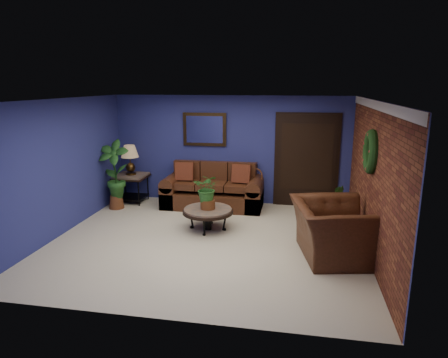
% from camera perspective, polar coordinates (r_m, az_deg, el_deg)
% --- Properties ---
extents(floor, '(5.50, 5.50, 0.00)m').
position_cam_1_polar(floor, '(7.29, -2.41, -8.79)').
color(floor, beige).
rests_on(floor, ground).
extents(wall_back, '(5.50, 0.04, 2.50)m').
position_cam_1_polar(wall_back, '(9.32, 0.90, 4.17)').
color(wall_back, navy).
rests_on(wall_back, ground).
extents(wall_left, '(0.04, 5.00, 2.50)m').
position_cam_1_polar(wall_left, '(7.98, -22.17, 1.56)').
color(wall_left, navy).
rests_on(wall_left, ground).
extents(wall_right_brick, '(0.04, 5.00, 2.50)m').
position_cam_1_polar(wall_right_brick, '(6.86, 20.50, -0.13)').
color(wall_right_brick, brown).
rests_on(wall_right_brick, ground).
extents(ceiling, '(5.50, 5.00, 0.02)m').
position_cam_1_polar(ceiling, '(6.75, -2.63, 11.25)').
color(ceiling, silver).
rests_on(ceiling, wall_back).
extents(crown_molding, '(0.03, 5.00, 0.14)m').
position_cam_1_polar(crown_molding, '(6.69, 21.09, 9.75)').
color(crown_molding, white).
rests_on(crown_molding, wall_right_brick).
extents(wall_mirror, '(1.02, 0.06, 0.77)m').
position_cam_1_polar(wall_mirror, '(9.33, -2.79, 7.09)').
color(wall_mirror, '#432D14').
rests_on(wall_mirror, wall_back).
extents(closet_door, '(1.44, 0.06, 2.18)m').
position_cam_1_polar(closet_door, '(9.21, 11.68, 2.51)').
color(closet_door, black).
rests_on(closet_door, wall_back).
extents(wreath, '(0.16, 0.72, 0.72)m').
position_cam_1_polar(wreath, '(6.81, 20.25, 3.67)').
color(wreath, black).
rests_on(wreath, wall_right_brick).
extents(sofa, '(2.25, 0.97, 1.01)m').
position_cam_1_polar(sofa, '(9.18, -1.52, -1.85)').
color(sofa, '#4C2415').
rests_on(sofa, ground).
extents(coffee_table, '(0.98, 0.98, 0.42)m').
position_cam_1_polar(coffee_table, '(7.71, -2.32, -4.66)').
color(coffee_table, '#4F4A45').
rests_on(coffee_table, ground).
extents(end_table, '(0.73, 0.73, 0.67)m').
position_cam_1_polar(end_table, '(9.69, -13.10, -0.26)').
color(end_table, '#4F4A45').
rests_on(end_table, ground).
extents(table_lamp, '(0.40, 0.40, 0.67)m').
position_cam_1_polar(table_lamp, '(9.57, -13.29, 3.18)').
color(table_lamp, '#432D14').
rests_on(table_lamp, end_table).
extents(side_chair, '(0.43, 0.43, 0.90)m').
position_cam_1_polar(side_chair, '(9.02, 4.27, -0.98)').
color(side_chair, '#5B2E1A').
rests_on(side_chair, ground).
extents(armchair, '(1.46, 1.60, 0.90)m').
position_cam_1_polar(armchair, '(6.74, 15.27, -7.08)').
color(armchair, '#4C2415').
rests_on(armchair, ground).
extents(coffee_plant, '(0.53, 0.46, 0.68)m').
position_cam_1_polar(coffee_plant, '(7.59, -2.36, -1.57)').
color(coffee_plant, brown).
rests_on(coffee_plant, coffee_table).
extents(floor_plant, '(0.35, 0.29, 0.75)m').
position_cam_1_polar(floor_plant, '(8.55, 15.60, -3.22)').
color(floor_plant, brown).
rests_on(floor_plant, ground).
extents(tall_plant, '(0.70, 0.49, 1.56)m').
position_cam_1_polar(tall_plant, '(9.21, -15.37, 1.00)').
color(tall_plant, brown).
rests_on(tall_plant, ground).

